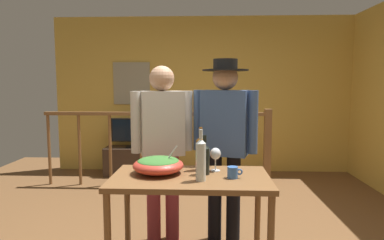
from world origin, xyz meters
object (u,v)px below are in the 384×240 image
Objects in this scene: wine_bottle_dark at (205,158)px; person_standing_right at (225,134)px; tv_console at (133,161)px; wine_glass at (215,155)px; person_standing_left at (162,139)px; mug_blue at (233,172)px; wine_bottle_amber at (201,152)px; framed_picture at (132,83)px; stair_railing at (189,139)px; wine_bottle_clear at (201,159)px; salad_bowl at (158,164)px; flat_screen_tv at (132,130)px; serving_table at (190,188)px.

person_standing_right reaches higher than wine_bottle_dark.
tv_console is 0.52× the size of person_standing_right.
wine_bottle_dark is at bearing -67.21° from tv_console.
person_standing_left is (-0.49, 0.44, 0.05)m from wine_glass.
wine_bottle_amber is at bearing 137.15° from mug_blue.
wine_bottle_dark is (1.27, -3.16, -0.58)m from framed_picture.
stair_railing is 1.22m from tv_console.
stair_railing reaches higher than tv_console.
wine_bottle_clear is at bearing -112.21° from wine_glass.
wine_bottle_clear reaches higher than stair_railing.
wine_bottle_amber is 0.47m from person_standing_right.
salad_bowl is 1.29× the size of wine_bottle_dark.
flat_screen_tv is 5.89× the size of mug_blue.
framed_picture is 3.03m from person_standing_right.
wine_bottle_clear is (1.18, -3.01, 0.22)m from flat_screen_tv.
tv_console is (-0.96, 0.59, -0.47)m from stair_railing.
salad_bowl is (0.90, -3.15, -0.63)m from framed_picture.
framed_picture is at bearing 111.82° from wine_bottle_dark.
wine_bottle_clear is (1.18, -3.05, 0.74)m from tv_console.
wine_glass is 0.25m from mug_blue.
tv_console is at bearing 115.06° from wine_glass.
flat_screen_tv is at bearing 113.02° from wine_bottle_dark.
salad_bowl reaches higher than mug_blue.
framed_picture is 2.81m from person_standing_left.
person_standing_left is at bearing 116.05° from serving_table.
tv_console is 3.35m from wine_bottle_clear.
serving_table is at bearing -14.98° from salad_bowl.
flat_screen_tv is at bearing -87.30° from person_standing_left.
wine_glass is 0.11× the size of person_standing_left.
wine_glass is 0.12m from wine_bottle_amber.
salad_bowl reaches higher than wine_glass.
framed_picture is 3.60m from wine_bottle_clear.
wine_bottle_dark is at bearing 155.40° from mug_blue.
stair_railing is at bearing 95.61° from wine_bottle_amber.
stair_railing is 2.48m from wine_bottle_clear.
person_standing_left is at bearing -70.65° from flat_screen_tv.
tv_console is 2.83m from person_standing_right.
serving_table is 0.32m from wine_bottle_amber.
stair_railing is 1.98× the size of person_standing_left.
wine_glass is at bearing 94.23° from person_standing_right.
serving_table is 0.74m from person_standing_right.
wine_bottle_dark is at bearing -83.89° from stair_railing.
framed_picture is at bearing 100.45° from flat_screen_tv.
framed_picture is at bearing 139.19° from stair_railing.
tv_console is 2.58m from person_standing_left.
mug_blue is (1.42, -2.97, 0.62)m from tv_console.
tv_console is 4.75× the size of wine_glass.
serving_table is at bearing -140.75° from wine_glass.
stair_railing reaches higher than wine_glass.
tv_console is at bearing 112.79° from wine_bottle_dark.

